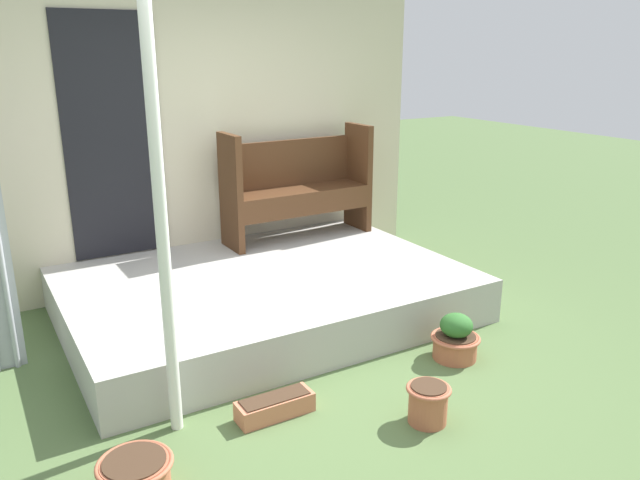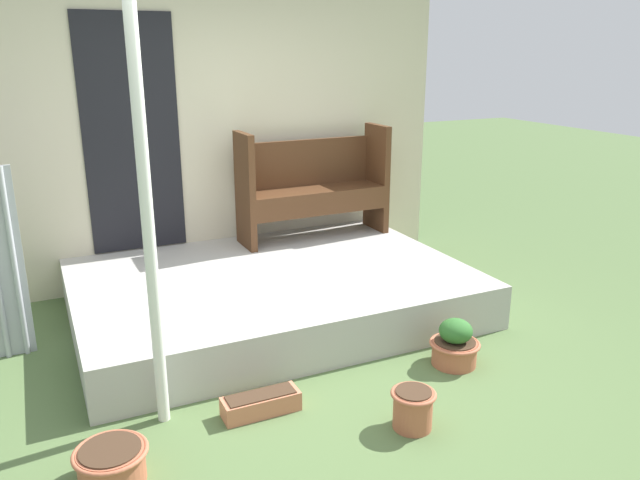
{
  "view_description": "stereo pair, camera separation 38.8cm",
  "coord_description": "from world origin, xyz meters",
  "px_view_note": "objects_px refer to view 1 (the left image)",
  "views": [
    {
      "loc": [
        -1.87,
        -3.17,
        2.07
      ],
      "look_at": [
        0.22,
        0.37,
        0.8
      ],
      "focal_mm": 35.0,
      "sensor_mm": 36.0,
      "label": 1
    },
    {
      "loc": [
        -1.53,
        -3.35,
        2.07
      ],
      "look_at": [
        0.22,
        0.37,
        0.8
      ],
      "focal_mm": 35.0,
      "sensor_mm": 36.0,
      "label": 2
    }
  ],
  "objects_px": {
    "flower_pot_left": "(136,475)",
    "flower_pot_right": "(455,339)",
    "bench": "(297,182)",
    "support_post": "(162,226)",
    "planter_box_rect": "(275,406)",
    "flower_pot_middle": "(428,402)"
  },
  "relations": [
    {
      "from": "flower_pot_middle",
      "to": "flower_pot_right",
      "type": "bearing_deg",
      "value": 37.17
    },
    {
      "from": "flower_pot_middle",
      "to": "bench",
      "type": "bearing_deg",
      "value": 77.61
    },
    {
      "from": "flower_pot_left",
      "to": "planter_box_rect",
      "type": "bearing_deg",
      "value": 16.56
    },
    {
      "from": "support_post",
      "to": "bench",
      "type": "height_order",
      "value": "support_post"
    },
    {
      "from": "flower_pot_right",
      "to": "planter_box_rect",
      "type": "height_order",
      "value": "flower_pot_right"
    },
    {
      "from": "flower_pot_left",
      "to": "flower_pot_middle",
      "type": "xyz_separation_m",
      "value": [
        1.61,
        -0.24,
        0.02
      ]
    },
    {
      "from": "planter_box_rect",
      "to": "flower_pot_left",
      "type": "bearing_deg",
      "value": -163.44
    },
    {
      "from": "flower_pot_left",
      "to": "flower_pot_middle",
      "type": "relative_size",
      "value": 1.42
    },
    {
      "from": "flower_pot_left",
      "to": "bench",
      "type": "bearing_deg",
      "value": 47.43
    },
    {
      "from": "flower_pot_middle",
      "to": "planter_box_rect",
      "type": "relative_size",
      "value": 0.56
    },
    {
      "from": "bench",
      "to": "flower_pot_right",
      "type": "bearing_deg",
      "value": -88.41
    },
    {
      "from": "bench",
      "to": "support_post",
      "type": "bearing_deg",
      "value": -134.49
    },
    {
      "from": "support_post",
      "to": "flower_pot_middle",
      "type": "relative_size",
      "value": 9.17
    },
    {
      "from": "flower_pot_right",
      "to": "flower_pot_middle",
      "type": "bearing_deg",
      "value": -142.83
    },
    {
      "from": "bench",
      "to": "flower_pot_left",
      "type": "xyz_separation_m",
      "value": [
        -2.18,
        -2.38,
        -0.77
      ]
    },
    {
      "from": "bench",
      "to": "planter_box_rect",
      "type": "xyz_separation_m",
      "value": [
        -1.31,
        -2.12,
        -0.82
      ]
    },
    {
      "from": "flower_pot_left",
      "to": "flower_pot_right",
      "type": "xyz_separation_m",
      "value": [
        2.28,
        0.27,
        0.04
      ]
    },
    {
      "from": "bench",
      "to": "flower_pot_middle",
      "type": "relative_size",
      "value": 5.44
    },
    {
      "from": "flower_pot_right",
      "to": "support_post",
      "type": "bearing_deg",
      "value": 174.82
    },
    {
      "from": "flower_pot_right",
      "to": "flower_pot_left",
      "type": "bearing_deg",
      "value": -173.36
    },
    {
      "from": "support_post",
      "to": "bench",
      "type": "bearing_deg",
      "value": 46.47
    },
    {
      "from": "planter_box_rect",
      "to": "flower_pot_right",
      "type": "bearing_deg",
      "value": 0.15
    }
  ]
}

